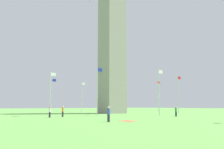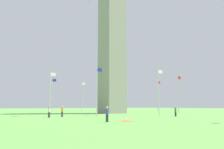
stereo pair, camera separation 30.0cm
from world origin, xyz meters
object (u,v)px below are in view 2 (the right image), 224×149
flagpole_e (82,96)px  person_blue_shirt (107,114)px  flagpole_n (158,95)px  flagpole_w (159,90)px  obelisk_monument (112,20)px  flagpole_s (50,91)px  flagpole_sw (97,89)px  person_orange_shirt (62,111)px  flagpole_ne (121,96)px  flagpole_se (52,94)px  picnic_blanket_near_first_person (127,121)px  flagpole_nw (178,93)px  person_white_shirt (49,112)px  person_green_shirt (175,111)px

flagpole_e → person_blue_shirt: 43.55m
flagpole_n → flagpole_w: same height
obelisk_monument → flagpole_s: (-15.02, 0.00, -17.95)m
flagpole_sw → flagpole_w: (10.66, -4.41, 0.00)m
flagpole_sw → person_orange_shirt: (-6.09, 0.65, -3.79)m
obelisk_monument → flagpole_ne: bearing=44.8°
flagpole_se → flagpole_s: size_ratio=1.00×
flagpole_w → picnic_blanket_near_first_person: bearing=-148.1°
flagpole_nw → person_orange_shirt: flagpole_nw is taller
picnic_blanket_near_first_person → flagpole_w: bearing=31.9°
flagpole_ne → person_white_shirt: 37.20m
flagpole_se → person_blue_shirt: flagpole_se is taller
flagpole_n → flagpole_s: bearing=180.0°
flagpole_ne → flagpole_e: size_ratio=1.00×
flagpole_ne → person_green_shirt: size_ratio=5.14×
person_white_shirt → flagpole_s: bearing=37.7°
person_white_shirt → person_orange_shirt: person_orange_shirt is taller
obelisk_monument → picnic_blanket_near_first_person: size_ratio=25.11×
flagpole_e → flagpole_s: size_ratio=1.00×
flagpole_ne → picnic_blanket_near_first_person: bearing=-126.2°
flagpole_nw → person_blue_shirt: flagpole_nw is taller
flagpole_s → person_green_shirt: 24.48m
flagpole_se → flagpole_sw: size_ratio=1.00×
flagpole_e → flagpole_w: size_ratio=1.00×
flagpole_se → flagpole_s: (-4.41, -10.66, 0.00)m
flagpole_sw → flagpole_nw: same height
flagpole_sw → flagpole_nw: (21.32, -0.00, 0.00)m
person_blue_shirt → flagpole_sw: bearing=25.7°
person_white_shirt → flagpole_nw: bearing=-30.6°
flagpole_ne → flagpole_w: size_ratio=1.00×
flagpole_s → flagpole_sw: bearing=-67.5°
flagpole_n → person_green_shirt: bearing=-129.2°
person_blue_shirt → person_orange_shirt: bearing=48.8°
flagpole_sw → flagpole_n: bearing=22.5°
flagpole_ne → person_green_shirt: 32.63m
person_orange_shirt → person_blue_shirt: bearing=-116.8°
person_green_shirt → person_orange_shirt: bearing=69.4°
flagpole_w → person_green_shirt: 6.01m
person_blue_shirt → person_white_shirt: bearing=59.4°
person_blue_shirt → person_green_shirt: person_blue_shirt is taller
person_orange_shirt → flagpole_ne: bearing=14.2°
flagpole_n → flagpole_se: bearing=157.5°
flagpole_sw → person_blue_shirt: 16.03m
flagpole_e → flagpole_sw: bearing=-112.5°
picnic_blanket_near_first_person → person_white_shirt: bearing=107.8°
flagpole_sw → person_orange_shirt: 7.20m
flagpole_sw → person_white_shirt: 9.46m
flagpole_e → flagpole_nw: bearing=-67.5°
flagpole_se → picnic_blanket_near_first_person: (-4.34, -35.07, -4.65)m
flagpole_s → person_white_shirt: bearing=-110.9°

